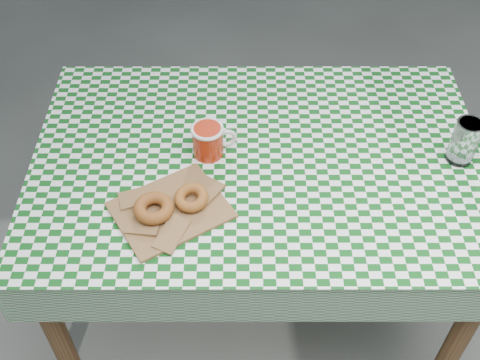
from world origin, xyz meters
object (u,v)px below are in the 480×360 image
at_px(paper_bag, 171,209).
at_px(table, 256,240).
at_px(coffee_mug, 208,141).
at_px(drinking_glass, 464,141).

bearing_deg(paper_bag, table, 32.50).
relative_size(paper_bag, coffee_mug, 1.62).
relative_size(table, drinking_glass, 9.50).
xyz_separation_m(paper_bag, coffee_mug, (0.12, 0.20, 0.04)).
bearing_deg(coffee_mug, drinking_glass, -13.73).
relative_size(table, coffee_mug, 7.41).
relative_size(paper_bag, drinking_glass, 2.08).
bearing_deg(paper_bag, drinking_glass, 6.48).
bearing_deg(table, drinking_glass, -0.12).
height_order(table, drinking_glass, drinking_glass).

